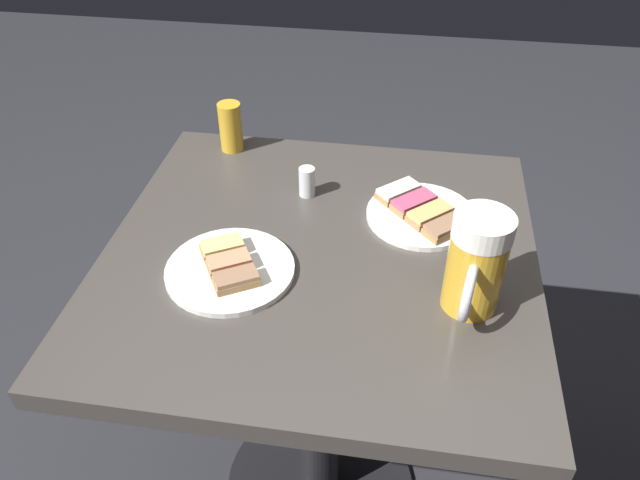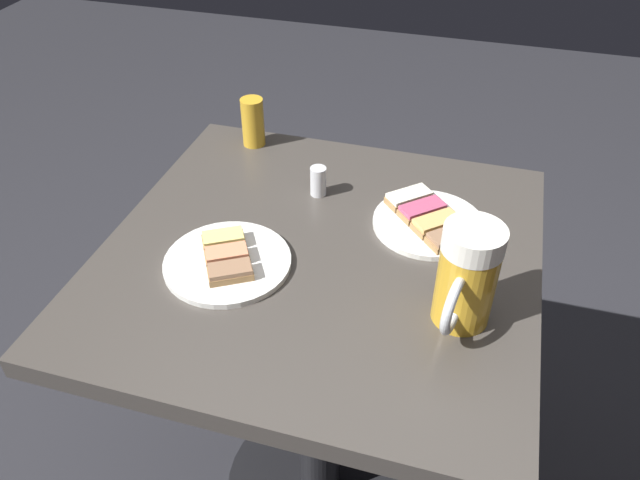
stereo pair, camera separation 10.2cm
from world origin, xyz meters
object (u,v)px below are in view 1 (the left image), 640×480
(plate_near, at_px, (230,268))
(beer_mug, at_px, (476,265))
(salt_shaker, at_px, (307,182))
(beer_glass_small, at_px, (231,127))
(plate_far, at_px, (421,213))

(plate_near, xyz_separation_m, beer_mug, (0.02, 0.37, 0.07))
(plate_near, bearing_deg, salt_shaker, 160.33)
(beer_mug, xyz_separation_m, beer_glass_small, (-0.39, -0.47, -0.03))
(plate_near, distance_m, salt_shaker, 0.25)
(plate_near, distance_m, beer_mug, 0.38)
(plate_near, distance_m, plate_far, 0.36)
(beer_mug, height_order, salt_shaker, beer_mug)
(beer_glass_small, bearing_deg, plate_far, 65.23)
(salt_shaker, bearing_deg, plate_far, 79.29)
(beer_glass_small, bearing_deg, salt_shaker, 52.06)
(beer_glass_small, bearing_deg, beer_mug, 50.06)
(beer_glass_small, height_order, salt_shaker, beer_glass_small)
(beer_mug, relative_size, salt_shaker, 2.86)
(plate_near, bearing_deg, beer_glass_small, -165.42)
(salt_shaker, bearing_deg, beer_mug, 48.86)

